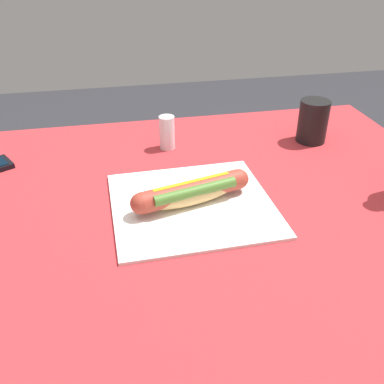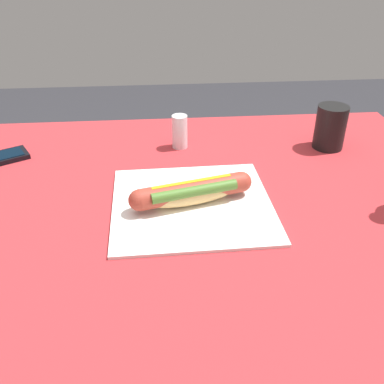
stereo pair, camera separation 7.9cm
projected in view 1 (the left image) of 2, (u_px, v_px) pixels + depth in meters
name	position (u px, v px, depth m)	size (l,w,h in m)	color
dining_table	(184.00, 256.00, 0.89)	(1.15, 0.84, 0.72)	brown
paper_wrapper	(192.00, 204.00, 0.81)	(0.30, 0.28, 0.01)	white
hot_dog	(192.00, 192.00, 0.79)	(0.23, 0.09, 0.05)	#E5BC75
drinking_cup	(313.00, 121.00, 1.03)	(0.07, 0.07, 0.10)	black
salt_shaker	(167.00, 133.00, 1.00)	(0.04, 0.04, 0.08)	silver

